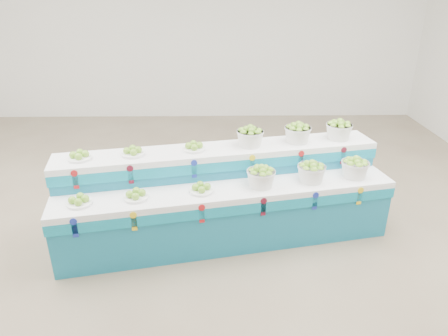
{
  "coord_description": "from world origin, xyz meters",
  "views": [
    {
      "loc": [
        0.58,
        -3.99,
        2.74
      ],
      "look_at": [
        0.66,
        0.15,
        0.87
      ],
      "focal_mm": 32.39,
      "sensor_mm": 36.0,
      "label": 1
    }
  ],
  "objects": [
    {
      "name": "plate_upper_right",
      "position": [
        0.32,
        0.32,
        1.07
      ],
      "size": [
        0.31,
        0.31,
        0.11
      ],
      "primitive_type": "cylinder",
      "rotation": [
        0.0,
        0.0,
        0.2
      ],
      "color": "white",
      "rests_on": "display_stand"
    },
    {
      "name": "basket_lower_left",
      "position": [
        1.06,
        -0.01,
        0.84
      ],
      "size": [
        0.37,
        0.37,
        0.23
      ],
      "primitive_type": null,
      "rotation": [
        0.0,
        0.0,
        0.2
      ],
      "color": "silver",
      "rests_on": "display_stand"
    },
    {
      "name": "display_stand",
      "position": [
        0.66,
        0.15,
        0.51
      ],
      "size": [
        3.89,
        1.7,
        1.02
      ],
      "primitive_type": null,
      "rotation": [
        0.0,
        0.0,
        0.2
      ],
      "color": "#187395",
      "rests_on": "ground"
    },
    {
      "name": "back_wall",
      "position": [
        0.0,
        5.0,
        2.0
      ],
      "size": [
        10.0,
        0.0,
        10.0
      ],
      "primitive_type": "plane",
      "rotation": [
        1.57,
        0.0,
        0.0
      ],
      "color": "silver",
      "rests_on": "ground"
    },
    {
      "name": "plate_lower_right",
      "position": [
        0.41,
        -0.14,
        0.77
      ],
      "size": [
        0.31,
        0.31,
        0.11
      ],
      "primitive_type": "cylinder",
      "rotation": [
        0.0,
        0.0,
        0.2
      ],
      "color": "white",
      "rests_on": "display_stand"
    },
    {
      "name": "plate_lower_left",
      "position": [
        -0.82,
        -0.39,
        0.77
      ],
      "size": [
        0.31,
        0.31,
        0.11
      ],
      "primitive_type": "cylinder",
      "rotation": [
        0.0,
        0.0,
        0.2
      ],
      "color": "white",
      "rests_on": "display_stand"
    },
    {
      "name": "basket_lower_mid",
      "position": [
        1.64,
        0.1,
        0.84
      ],
      "size": [
        0.37,
        0.37,
        0.23
      ],
      "primitive_type": null,
      "rotation": [
        0.0,
        0.0,
        0.2
      ],
      "color": "silver",
      "rests_on": "display_stand"
    },
    {
      "name": "basket_upper_mid",
      "position": [
        1.55,
        0.56,
        1.14
      ],
      "size": [
        0.37,
        0.37,
        0.23
      ],
      "primitive_type": null,
      "rotation": [
        0.0,
        0.0,
        0.2
      ],
      "color": "silver",
      "rests_on": "display_stand"
    },
    {
      "name": "plate_upper_left",
      "position": [
        -0.91,
        0.07,
        1.07
      ],
      "size": [
        0.31,
        0.31,
        0.11
      ],
      "primitive_type": "cylinder",
      "rotation": [
        0.0,
        0.0,
        0.2
      ],
      "color": "white",
      "rests_on": "display_stand"
    },
    {
      "name": "basket_upper_left",
      "position": [
        0.97,
        0.45,
        1.14
      ],
      "size": [
        0.37,
        0.37,
        0.23
      ],
      "primitive_type": null,
      "rotation": [
        0.0,
        0.0,
        0.2
      ],
      "color": "silver",
      "rests_on": "display_stand"
    },
    {
      "name": "basket_lower_right",
      "position": [
        2.16,
        0.21,
        0.84
      ],
      "size": [
        0.37,
        0.37,
        0.23
      ],
      "primitive_type": null,
      "rotation": [
        0.0,
        0.0,
        0.2
      ],
      "color": "silver",
      "rests_on": "display_stand"
    },
    {
      "name": "plate_upper_mid",
      "position": [
        -0.35,
        0.18,
        1.07
      ],
      "size": [
        0.31,
        0.31,
        0.11
      ],
      "primitive_type": "cylinder",
      "rotation": [
        0.0,
        0.0,
        0.2
      ],
      "color": "white",
      "rests_on": "display_stand"
    },
    {
      "name": "basket_upper_right",
      "position": [
        2.07,
        0.67,
        1.14
      ],
      "size": [
        0.37,
        0.37,
        0.23
      ],
      "primitive_type": null,
      "rotation": [
        0.0,
        0.0,
        0.2
      ],
      "color": "silver",
      "rests_on": "display_stand"
    },
    {
      "name": "plate_lower_mid",
      "position": [
        -0.26,
        -0.28,
        0.77
      ],
      "size": [
        0.31,
        0.31,
        0.11
      ],
      "primitive_type": "cylinder",
      "rotation": [
        0.0,
        0.0,
        0.2
      ],
      "color": "white",
      "rests_on": "display_stand"
    },
    {
      "name": "ground",
      "position": [
        0.0,
        0.0,
        0.0
      ],
      "size": [
        10.0,
        10.0,
        0.0
      ],
      "primitive_type": "plane",
      "color": "brown",
      "rests_on": "ground"
    }
  ]
}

